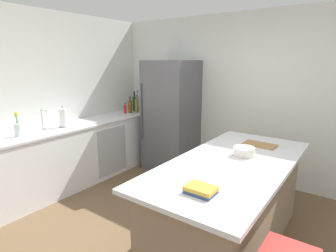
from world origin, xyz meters
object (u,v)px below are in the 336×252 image
Objects in this scene: soda_bottle at (137,102)px; whiskey_bottle at (130,106)px; kitchen_island at (230,204)px; wine_bottle at (135,103)px; paper_towel_roll at (63,118)px; sink_faucet at (43,119)px; cookbook_stack at (201,190)px; flower_vase at (18,129)px; refrigerator at (171,116)px; olive_oil_bottle at (137,105)px; hot_sauce_bottle at (125,109)px; cutting_board at (260,145)px; mixing_bowl at (244,152)px.

soda_bottle reaches higher than whiskey_bottle.
wine_bottle is at bearing 150.83° from kitchen_island.
kitchen_island is at bearing 3.17° from paper_towel_roll.
sink_faucet is at bearing -171.21° from kitchen_island.
paper_towel_roll is at bearing 166.58° from cookbook_stack.
flower_vase is at bearing -163.13° from kitchen_island.
soda_bottle is at bearing 102.64° from whiskey_bottle.
kitchen_island is 9.91× the size of cookbook_stack.
refrigerator is 6.28× the size of sink_faucet.
sink_faucet is 0.94× the size of olive_oil_bottle.
hot_sauce_bottle is (-2.58, 1.17, 0.54)m from kitchen_island.
kitchen_island is at bearing -29.17° from wine_bottle.
olive_oil_bottle reaches higher than hot_sauce_bottle.
wine_bottle is at bearing 140.38° from cookbook_stack.
cutting_board is at bearing 29.10° from flower_vase.
sink_faucet is at bearing -106.27° from paper_towel_roll.
cookbook_stack is 1.44m from cutting_board.
whiskey_bottle is (-0.07, -0.10, -0.01)m from olive_oil_bottle.
whiskey_bottle is at bearing 87.82° from sink_faucet.
olive_oil_bottle is 1.46× the size of mixing_bowl.
whiskey_bottle is 2.79m from mixing_bowl.
olive_oil_bottle is at bearing 140.12° from cookbook_stack.
hot_sauce_bottle is 0.52× the size of cutting_board.
olive_oil_bottle reaches higher than cookbook_stack.
refrigerator is 1.90m from cutting_board.
olive_oil_bottle is (-0.77, -0.03, 0.12)m from refrigerator.
refrigerator is (-1.71, 1.40, 0.48)m from kitchen_island.
flower_vase is 2.05m from whiskey_bottle.
paper_towel_roll is at bearing -162.49° from cutting_board.
flower_vase reaches higher than kitchen_island.
cutting_board reaches higher than kitchen_island.
wine_bottle is 0.15m from olive_oil_bottle.
kitchen_island is at bearing 16.87° from flower_vase.
hot_sauce_bottle is (-0.03, -0.10, -0.04)m from whiskey_bottle.
kitchen_island is at bearing -94.21° from cutting_board.
wine_bottle is (-0.04, 2.23, 0.05)m from flower_vase.
paper_towel_roll is 0.83× the size of soda_bottle.
kitchen_island is 10.09× the size of mixing_bowl.
soda_bottle is 1.18× the size of olive_oil_bottle.
olive_oil_bottle is 0.12m from whiskey_bottle.
kitchen_island is 2.91m from whiskey_bottle.
whiskey_bottle is at bearing 90.53° from paper_towel_roll.
paper_towel_roll is 1.31m from hot_sauce_bottle.
sink_faucet is 1.35× the size of cookbook_stack.
paper_towel_roll is at bearing -87.51° from soda_bottle.
wine_bottle reaches higher than soda_bottle.
refrigerator reaches higher than kitchen_island.
whiskey_bottle reaches higher than cookbook_stack.
refrigerator is 0.93m from soda_bottle.
soda_bottle is at bearing 139.35° from cookbook_stack.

